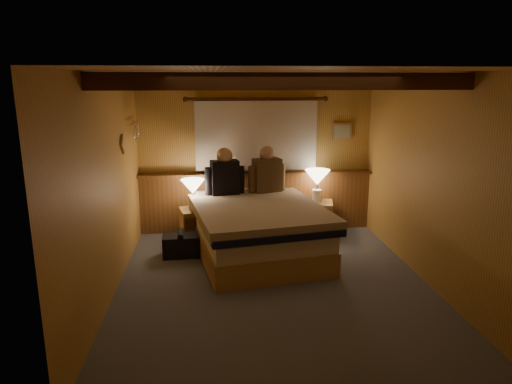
{
  "coord_description": "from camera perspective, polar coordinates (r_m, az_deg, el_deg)",
  "views": [
    {
      "loc": [
        -0.69,
        -4.87,
        2.31
      ],
      "look_at": [
        -0.17,
        0.4,
        1.02
      ],
      "focal_mm": 32.0,
      "sensor_mm": 36.0,
      "label": 1
    }
  ],
  "objects": [
    {
      "name": "floor",
      "position": [
        5.44,
        2.2,
        -11.45
      ],
      "size": [
        4.2,
        4.2,
        0.0
      ],
      "primitive_type": "plane",
      "color": "#535863",
      "rests_on": "ground"
    },
    {
      "name": "ceiling",
      "position": [
        4.92,
        2.47,
        14.72
      ],
      "size": [
        4.2,
        4.2,
        0.0
      ],
      "primitive_type": "plane",
      "rotation": [
        3.14,
        0.0,
        0.0
      ],
      "color": "#DCB052",
      "rests_on": "wall_back"
    },
    {
      "name": "wall_back",
      "position": [
        7.1,
        -0.02,
        4.7
      ],
      "size": [
        3.6,
        0.0,
        3.6
      ],
      "primitive_type": "plane",
      "rotation": [
        1.57,
        0.0,
        0.0
      ],
      "color": "#BD9344",
      "rests_on": "floor"
    },
    {
      "name": "wall_left",
      "position": [
        5.12,
        -18.04,
        0.48
      ],
      "size": [
        0.0,
        4.2,
        4.2
      ],
      "primitive_type": "plane",
      "rotation": [
        1.57,
        0.0,
        1.57
      ],
      "color": "#BD9344",
      "rests_on": "floor"
    },
    {
      "name": "wall_right",
      "position": [
        5.59,
        20.95,
        1.31
      ],
      "size": [
        0.0,
        4.2,
        4.2
      ],
      "primitive_type": "plane",
      "rotation": [
        1.57,
        0.0,
        -1.57
      ],
      "color": "#BD9344",
      "rests_on": "floor"
    },
    {
      "name": "wall_front",
      "position": [
        3.07,
        7.79,
        -7.7
      ],
      "size": [
        3.6,
        0.0,
        3.6
      ],
      "primitive_type": "plane",
      "rotation": [
        -1.57,
        0.0,
        0.0
      ],
      "color": "#BD9344",
      "rests_on": "floor"
    },
    {
      "name": "wainscot",
      "position": [
        7.18,
        0.03,
        -1.02
      ],
      "size": [
        3.6,
        0.23,
        0.94
      ],
      "color": "brown",
      "rests_on": "wall_back"
    },
    {
      "name": "curtain_window",
      "position": [
        6.98,
        0.04,
        7.22
      ],
      "size": [
        2.18,
        0.09,
        1.11
      ],
      "color": "#462711",
      "rests_on": "wall_back"
    },
    {
      "name": "ceiling_beams",
      "position": [
        5.07,
        2.21,
        13.68
      ],
      "size": [
        3.6,
        1.65,
        0.16
      ],
      "color": "#462711",
      "rests_on": "ceiling"
    },
    {
      "name": "coat_rail",
      "position": [
        6.56,
        -14.8,
        7.64
      ],
      "size": [
        0.05,
        0.55,
        0.24
      ],
      "color": "silver",
      "rests_on": "wall_left"
    },
    {
      "name": "framed_print",
      "position": [
        7.29,
        10.72,
        7.48
      ],
      "size": [
        0.3,
        0.04,
        0.25
      ],
      "color": "#A68053",
      "rests_on": "wall_back"
    },
    {
      "name": "bed",
      "position": [
        6.16,
        0.12,
        -4.65
      ],
      "size": [
        1.92,
        2.32,
        0.71
      ],
      "rotation": [
        0.0,
        0.0,
        0.17
      ],
      "color": "tan",
      "rests_on": "floor"
    },
    {
      "name": "nightstand_left",
      "position": [
        6.73,
        -7.32,
        -4.21
      ],
      "size": [
        0.54,
        0.5,
        0.51
      ],
      "rotation": [
        0.0,
        0.0,
        0.21
      ],
      "color": "tan",
      "rests_on": "floor"
    },
    {
      "name": "nightstand_right",
      "position": [
        7.14,
        7.63,
        -3.18
      ],
      "size": [
        0.53,
        0.5,
        0.5
      ],
      "rotation": [
        0.0,
        0.0,
        -0.21
      ],
      "color": "tan",
      "rests_on": "floor"
    },
    {
      "name": "lamp_left",
      "position": [
        6.56,
        -7.9,
        0.44
      ],
      "size": [
        0.34,
        0.34,
        0.44
      ],
      "color": "white",
      "rests_on": "nightstand_left"
    },
    {
      "name": "lamp_right",
      "position": [
        7.01,
        7.66,
        1.58
      ],
      "size": [
        0.38,
        0.38,
        0.5
      ],
      "color": "white",
      "rests_on": "nightstand_right"
    },
    {
      "name": "person_left",
      "position": [
        6.6,
        -3.93,
        2.12
      ],
      "size": [
        0.58,
        0.29,
        0.71
      ],
      "rotation": [
        0.0,
        0.0,
        0.16
      ],
      "color": "black",
      "rests_on": "bed"
    },
    {
      "name": "person_right",
      "position": [
        6.73,
        1.38,
        2.39
      ],
      "size": [
        0.56,
        0.33,
        0.71
      ],
      "rotation": [
        0.0,
        0.0,
        0.29
      ],
      "color": "#48341C",
      "rests_on": "bed"
    },
    {
      "name": "duffel_bag",
      "position": [
        6.28,
        -9.36,
        -6.58
      ],
      "size": [
        0.5,
        0.32,
        0.35
      ],
      "rotation": [
        0.0,
        0.0,
        0.05
      ],
      "color": "black",
      "rests_on": "floor"
    }
  ]
}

